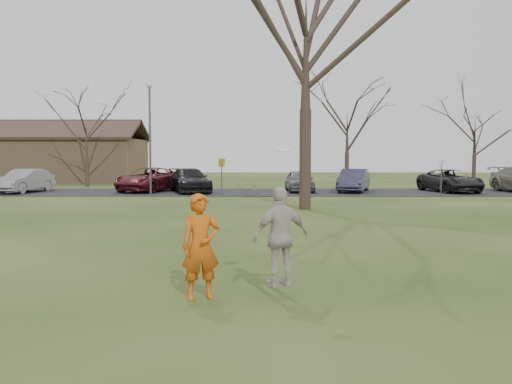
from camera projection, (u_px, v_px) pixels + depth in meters
ground at (254, 304)px, 8.92m from camera, size 120.00×120.00×0.00m
parking_strip at (258, 192)px, 33.86m from camera, size 62.00×6.50×0.04m
player_defender at (201, 246)px, 9.18m from camera, size 0.73×0.58×1.73m
car_1 at (25, 181)px, 33.33m from camera, size 2.29×4.42×1.39m
car_2 at (149, 179)px, 34.34m from camera, size 4.03×5.71×1.45m
car_3 at (189, 180)px, 33.55m from camera, size 3.39×5.25×1.42m
car_4 at (299, 181)px, 34.06m from camera, size 1.76×3.94×1.32m
car_5 at (354, 180)px, 33.93m from camera, size 2.65×4.43×1.38m
car_6 at (450, 181)px, 33.86m from camera, size 3.17×5.20×1.35m
catching_play at (281, 236)px, 9.25m from camera, size 1.06×0.76×2.30m
building at (19, 158)px, 46.82m from camera, size 20.60×8.50×5.14m
lamp_post at (150, 124)px, 31.13m from camera, size 0.34×0.34×6.27m
sign_yellow at (222, 170)px, 30.78m from camera, size 0.35×0.35×2.08m
sign_white at (441, 170)px, 30.70m from camera, size 0.35×0.35×2.08m
big_tree at (306, 42)px, 23.38m from camera, size 9.00×9.00×14.00m
small_tree_row at (322, 131)px, 38.60m from camera, size 55.00×5.90×8.50m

